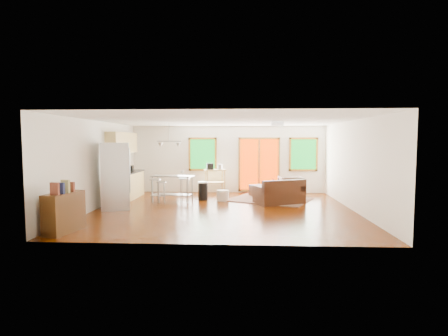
{
  "coord_description": "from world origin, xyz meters",
  "views": [
    {
      "loc": [
        0.54,
        -10.1,
        1.99
      ],
      "look_at": [
        0.0,
        0.3,
        1.2
      ],
      "focal_mm": 28.0,
      "sensor_mm": 36.0,
      "label": 1
    }
  ],
  "objects_px": {
    "loveseat": "(280,194)",
    "island": "(172,184)",
    "rug": "(270,200)",
    "coffee_table": "(275,191)",
    "ottoman": "(260,191)",
    "armchair": "(291,185)",
    "refrigerator": "(116,176)",
    "kitchen_cart": "(214,173)"
  },
  "relations": [
    {
      "from": "refrigerator",
      "to": "coffee_table",
      "type": "bearing_deg",
      "value": 3.56
    },
    {
      "from": "loveseat",
      "to": "ottoman",
      "type": "xyz_separation_m",
      "value": [
        -0.56,
        1.42,
        -0.1
      ]
    },
    {
      "from": "ottoman",
      "to": "refrigerator",
      "type": "bearing_deg",
      "value": -150.1
    },
    {
      "from": "loveseat",
      "to": "kitchen_cart",
      "type": "relative_size",
      "value": 1.45
    },
    {
      "from": "armchair",
      "to": "refrigerator",
      "type": "bearing_deg",
      "value": 20.27
    },
    {
      "from": "rug",
      "to": "armchair",
      "type": "distance_m",
      "value": 1.15
    },
    {
      "from": "armchair",
      "to": "refrigerator",
      "type": "distance_m",
      "value": 6.06
    },
    {
      "from": "coffee_table",
      "to": "ottoman",
      "type": "distance_m",
      "value": 0.83
    },
    {
      "from": "ottoman",
      "to": "coffee_table",
      "type": "bearing_deg",
      "value": -55.33
    },
    {
      "from": "ottoman",
      "to": "refrigerator",
      "type": "relative_size",
      "value": 0.32
    },
    {
      "from": "island",
      "to": "kitchen_cart",
      "type": "relative_size",
      "value": 1.24
    },
    {
      "from": "armchair",
      "to": "refrigerator",
      "type": "height_order",
      "value": "refrigerator"
    },
    {
      "from": "refrigerator",
      "to": "ottoman",
      "type": "bearing_deg",
      "value": 12.74
    },
    {
      "from": "rug",
      "to": "island",
      "type": "distance_m",
      "value": 3.34
    },
    {
      "from": "coffee_table",
      "to": "ottoman",
      "type": "height_order",
      "value": "ottoman"
    },
    {
      "from": "armchair",
      "to": "rug",
      "type": "bearing_deg",
      "value": 37.63
    },
    {
      "from": "ottoman",
      "to": "island",
      "type": "relative_size",
      "value": 0.44
    },
    {
      "from": "loveseat",
      "to": "refrigerator",
      "type": "xyz_separation_m",
      "value": [
        -4.92,
        -1.09,
        0.67
      ]
    },
    {
      "from": "rug",
      "to": "ottoman",
      "type": "relative_size",
      "value": 3.97
    },
    {
      "from": "armchair",
      "to": "island",
      "type": "relative_size",
      "value": 0.57
    },
    {
      "from": "rug",
      "to": "kitchen_cart",
      "type": "bearing_deg",
      "value": 146.89
    },
    {
      "from": "kitchen_cart",
      "to": "refrigerator",
      "type": "bearing_deg",
      "value": -130.49
    },
    {
      "from": "coffee_table",
      "to": "island",
      "type": "xyz_separation_m",
      "value": [
        -3.43,
        -0.47,
        0.28
      ]
    },
    {
      "from": "armchair",
      "to": "loveseat",
      "type": "bearing_deg",
      "value": 64.84
    },
    {
      "from": "rug",
      "to": "coffee_table",
      "type": "xyz_separation_m",
      "value": [
        0.16,
        0.01,
        0.31
      ]
    },
    {
      "from": "island",
      "to": "kitchen_cart",
      "type": "distance_m",
      "value": 2.17
    },
    {
      "from": "island",
      "to": "loveseat",
      "type": "bearing_deg",
      "value": -4.45
    },
    {
      "from": "rug",
      "to": "island",
      "type": "xyz_separation_m",
      "value": [
        -3.26,
        -0.45,
        0.58
      ]
    },
    {
      "from": "loveseat",
      "to": "island",
      "type": "xyz_separation_m",
      "value": [
        -3.52,
        0.27,
        0.28
      ]
    },
    {
      "from": "rug",
      "to": "kitchen_cart",
      "type": "distance_m",
      "value": 2.52
    },
    {
      "from": "rug",
      "to": "ottoman",
      "type": "xyz_separation_m",
      "value": [
        -0.31,
        0.69,
        0.2
      ]
    },
    {
      "from": "refrigerator",
      "to": "island",
      "type": "xyz_separation_m",
      "value": [
        1.41,
        1.36,
        -0.38
      ]
    },
    {
      "from": "loveseat",
      "to": "rug",
      "type": "bearing_deg",
      "value": 85.9
    },
    {
      "from": "rug",
      "to": "kitchen_cart",
      "type": "relative_size",
      "value": 2.15
    },
    {
      "from": "loveseat",
      "to": "armchair",
      "type": "xyz_separation_m",
      "value": [
        0.54,
        1.45,
        0.1
      ]
    },
    {
      "from": "ottoman",
      "to": "kitchen_cart",
      "type": "xyz_separation_m",
      "value": [
        -1.7,
        0.61,
        0.59
      ]
    },
    {
      "from": "kitchen_cart",
      "to": "ottoman",
      "type": "bearing_deg",
      "value": -19.86
    },
    {
      "from": "rug",
      "to": "coffee_table",
      "type": "height_order",
      "value": "coffee_table"
    },
    {
      "from": "rug",
      "to": "coffee_table",
      "type": "relative_size",
      "value": 2.44
    },
    {
      "from": "coffee_table",
      "to": "armchair",
      "type": "relative_size",
      "value": 1.25
    },
    {
      "from": "loveseat",
      "to": "armchair",
      "type": "bearing_deg",
      "value": 45.89
    },
    {
      "from": "kitchen_cart",
      "to": "coffee_table",
      "type": "bearing_deg",
      "value": -30.82
    }
  ]
}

